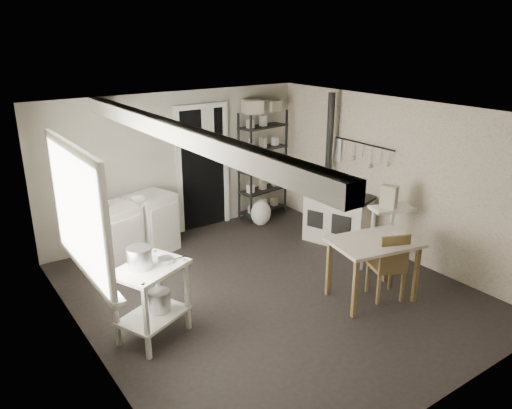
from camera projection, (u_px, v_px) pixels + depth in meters
floor at (269, 291)px, 6.42m from camera, size 5.00×5.00×0.00m
ceiling at (271, 112)px, 5.66m from camera, size 5.00×5.00×0.00m
wall_back at (177, 164)px, 7.98m from camera, size 4.50×0.02×2.30m
wall_front at (451, 290)px, 4.11m from camera, size 4.50×0.02×2.30m
wall_left at (84, 252)px, 4.82m from camera, size 0.02×5.00×2.30m
wall_right at (394, 178)px, 7.26m from camera, size 0.02×5.00×2.30m
window at (76, 212)px, 4.88m from camera, size 0.12×1.76×1.28m
doorway at (203, 170)px, 8.25m from camera, size 0.96×0.10×2.08m
ceiling_beam at (176, 133)px, 5.05m from camera, size 0.18×5.00×0.18m
wallpaper_panel at (394, 178)px, 7.26m from camera, size 0.01×5.00×2.30m
utensil_rail at (363, 144)px, 7.56m from camera, size 0.06×1.20×0.44m
prep_table at (153, 305)px, 5.34m from camera, size 0.90×0.79×0.86m
stockpot at (140, 260)px, 5.14m from camera, size 0.34×0.34×0.28m
saucepan at (166, 262)px, 5.30m from camera, size 0.22×0.22×0.09m
bucket at (160, 302)px, 5.42m from camera, size 0.31×0.31×0.26m
base_cabinets at (134, 228)px, 7.24m from camera, size 1.45×0.94×0.88m
mixing_bowl at (137, 196)px, 7.07m from camera, size 0.29×0.29×0.07m
counter_cup at (105, 201)px, 6.81m from camera, size 0.17×0.17×0.11m
shelf_rack at (263, 165)px, 8.73m from camera, size 0.93×0.48×1.88m
shelf_jar at (250, 144)px, 8.39m from camera, size 0.12×0.12×0.21m
storage_box_a at (253, 105)px, 8.20m from camera, size 0.38×0.35×0.21m
storage_box_b at (271, 104)px, 8.46m from camera, size 0.32×0.31×0.17m
stove at (339, 215)px, 7.80m from camera, size 0.86×1.13×0.79m
stovepipe at (330, 136)px, 7.90m from camera, size 0.15×0.15×1.51m
side_ledge at (389, 238)px, 6.96m from camera, size 0.65×0.49×0.90m
oats_box at (389, 200)px, 6.73m from camera, size 0.19×0.24×0.32m
work_table at (372, 270)px, 6.14m from camera, size 1.15×0.91×0.78m
table_cup at (392, 239)px, 5.98m from camera, size 0.11×0.11×0.10m
chair at (387, 262)px, 6.14m from camera, size 0.49×0.50×0.90m
flour_sack at (261, 212)px, 8.53m from camera, size 0.37×0.32×0.43m
floor_crock at (359, 263)px, 7.02m from camera, size 0.15×0.15×0.16m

